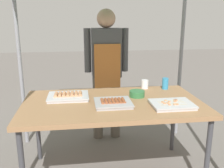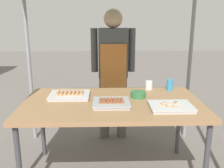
# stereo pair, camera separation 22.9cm
# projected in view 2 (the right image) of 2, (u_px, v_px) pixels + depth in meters

# --- Properties ---
(stall_table) EXTENTS (1.60, 0.90, 0.75)m
(stall_table) POSITION_uv_depth(u_px,v_px,m) (112.00, 107.00, 2.30)
(stall_table) COLOR #9E724C
(stall_table) RESTS_ON ground
(tray_grilled_sausages) EXTENTS (0.37, 0.29, 0.05)m
(tray_grilled_sausages) POSITION_uv_depth(u_px,v_px,m) (70.00, 95.00, 2.41)
(tray_grilled_sausages) COLOR silver
(tray_grilled_sausages) RESTS_ON stall_table
(tray_meat_skewers) EXTENTS (0.35, 0.27, 0.04)m
(tray_meat_skewers) POSITION_uv_depth(u_px,v_px,m) (171.00, 106.00, 2.11)
(tray_meat_skewers) COLOR silver
(tray_meat_skewers) RESTS_ON stall_table
(tray_pork_links) EXTENTS (0.32, 0.28, 0.05)m
(tray_pork_links) POSITION_uv_depth(u_px,v_px,m) (111.00, 103.00, 2.19)
(tray_pork_links) COLOR #ADADB2
(tray_pork_links) RESTS_ON stall_table
(condiment_bowl) EXTENTS (0.15, 0.15, 0.06)m
(condiment_bowl) POSITION_uv_depth(u_px,v_px,m) (138.00, 94.00, 2.39)
(condiment_bowl) COLOR #33723F
(condiment_bowl) RESTS_ON stall_table
(drink_cup_near_edge) EXTENTS (0.07, 0.07, 0.09)m
(drink_cup_near_edge) POSITION_uv_depth(u_px,v_px,m) (149.00, 85.00, 2.65)
(drink_cup_near_edge) COLOR white
(drink_cup_near_edge) RESTS_ON stall_table
(drink_cup_by_wok) EXTENTS (0.06, 0.06, 0.12)m
(drink_cup_by_wok) POSITION_uv_depth(u_px,v_px,m) (170.00, 85.00, 2.61)
(drink_cup_by_wok) COLOR #338CBF
(drink_cup_by_wok) RESTS_ON stall_table
(vendor_woman) EXTENTS (0.52, 0.23, 1.57)m
(vendor_woman) POSITION_uv_depth(u_px,v_px,m) (113.00, 65.00, 3.02)
(vendor_woman) COLOR #595147
(vendor_woman) RESTS_ON ground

